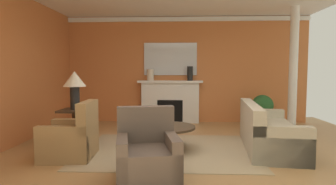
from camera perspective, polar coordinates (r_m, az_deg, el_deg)
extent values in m
plane|color=tan|center=(4.93, 2.87, -12.70)|extent=(8.36, 8.36, 0.00)
cube|color=#CC723D|center=(7.98, 2.76, 4.68)|extent=(7.03, 0.12, 2.98)
cube|color=#CC723D|center=(5.97, -30.49, 4.21)|extent=(0.12, 7.02, 2.98)
cube|color=white|center=(8.03, 2.80, 14.80)|extent=(7.03, 0.08, 0.12)
cube|color=tan|center=(5.20, -0.03, -11.71)|extent=(3.08, 2.35, 0.01)
cube|color=white|center=(7.83, 0.45, -2.10)|extent=(1.60, 0.25, 1.13)
cube|color=black|center=(7.84, 0.45, -3.68)|extent=(0.70, 0.26, 0.60)
cube|color=white|center=(7.75, 0.45, 2.25)|extent=(1.80, 0.35, 0.06)
cube|color=silver|center=(7.90, 0.49, 6.88)|extent=(1.49, 0.04, 0.91)
cube|color=#BCB299|center=(5.57, 20.18, -8.56)|extent=(1.15, 2.19, 0.45)
cube|color=#BCB299|center=(5.44, 16.66, -4.23)|extent=(0.46, 2.11, 0.40)
cube|color=#BCB299|center=(4.65, 22.39, -10.10)|extent=(0.92, 0.31, 0.62)
cube|color=#BCB299|center=(6.47, 18.64, -5.97)|extent=(0.92, 0.31, 0.62)
cube|color=#9E7A4C|center=(5.00, -19.60, -10.07)|extent=(0.84, 0.84, 0.44)
cube|color=#9E7A4C|center=(4.81, -16.12, -4.77)|extent=(0.20, 0.81, 0.51)
cube|color=#9E7A4C|center=(5.29, -18.45, -8.37)|extent=(0.81, 0.18, 0.60)
cube|color=#9E7A4C|center=(4.68, -20.95, -10.08)|extent=(0.81, 0.18, 0.60)
cube|color=brown|center=(3.80, -4.19, -14.42)|extent=(0.94, 0.94, 0.44)
cube|color=brown|center=(3.99, -4.61, -6.47)|extent=(0.82, 0.32, 0.51)
cube|color=brown|center=(3.77, -9.34, -13.37)|extent=(0.30, 0.81, 0.60)
cube|color=brown|center=(3.82, 0.88, -13.07)|extent=(0.30, 0.81, 0.60)
cylinder|color=#3D2D1E|center=(5.10, -0.03, -7.12)|extent=(1.00, 1.00, 0.04)
cylinder|color=#3D2D1E|center=(5.15, -0.03, -9.58)|extent=(0.12, 0.12, 0.41)
cylinder|color=#3D2D1E|center=(5.20, -0.03, -11.61)|extent=(0.56, 0.56, 0.03)
cube|color=#3D2D1E|center=(5.76, -18.50, -3.50)|extent=(0.56, 0.56, 0.04)
cube|color=#3D2D1E|center=(5.82, -18.41, -6.92)|extent=(0.10, 0.10, 0.66)
cube|color=#3D2D1E|center=(5.88, -18.34, -9.88)|extent=(0.45, 0.45, 0.04)
cylinder|color=black|center=(5.73, -18.56, -1.07)|extent=(0.18, 0.18, 0.45)
cone|color=beige|center=(5.71, -18.65, 2.68)|extent=(0.44, 0.44, 0.30)
cylinder|color=beige|center=(7.76, -3.63, 3.61)|extent=(0.19, 0.19, 0.31)
cylinder|color=black|center=(7.72, 4.53, 3.92)|extent=(0.16, 0.16, 0.40)
cube|color=maroon|center=(5.02, -0.90, -6.73)|extent=(0.20, 0.17, 0.06)
cylinder|color=#333333|center=(7.75, 18.73, -5.50)|extent=(0.32, 0.32, 0.30)
sphere|color=#28602D|center=(7.69, 18.81, -2.55)|extent=(0.56, 0.56, 0.56)
cylinder|color=white|center=(7.35, 24.31, 4.33)|extent=(0.20, 0.20, 2.98)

